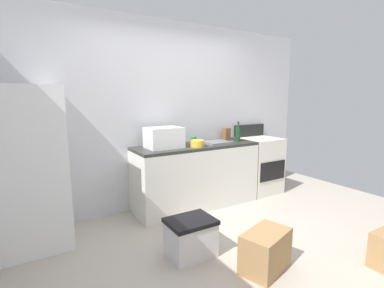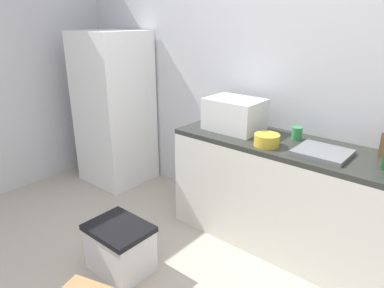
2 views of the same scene
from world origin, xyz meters
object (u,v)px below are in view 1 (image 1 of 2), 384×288
Objects in this scene: stove_oven at (259,164)px; knife_block at (226,134)px; coffee_mug at (193,140)px; cardboard_box_medium at (265,251)px; microwave at (164,138)px; wine_bottle at (238,134)px; refrigerator at (30,168)px; storage_bin at (191,237)px; mixing_bowl at (197,144)px.

stove_oven is 0.78m from knife_block.
cardboard_box_medium is (-0.30, -1.75, -0.77)m from coffee_mug.
stove_oven is 1.81m from microwave.
wine_bottle is at bearing -14.46° from coffee_mug.
stove_oven is at bearing 6.77° from wine_bottle.
stove_oven is at bearing -5.56° from coffee_mug.
refrigerator is at bearing -175.26° from coffee_mug.
refrigerator is at bearing 141.63° from storage_bin.
refrigerator is 3.50× the size of cardboard_box_medium.
stove_oven is 6.11× the size of knife_block.
microwave is 0.54m from coffee_mug.
mixing_bowl is (-0.75, -0.33, -0.04)m from knife_block.
microwave is 0.96× the size of cardboard_box_medium.
mixing_bowl is (-0.80, -0.10, -0.06)m from wine_bottle.
refrigerator reaches higher than knife_block.
wine_bottle is at bearing 7.42° from mixing_bowl.
mixing_bowl is at bearing -172.83° from stove_oven.
cardboard_box_medium is at bearing -49.78° from storage_bin.
refrigerator reaches higher than stove_oven.
wine_bottle reaches higher than coffee_mug.
microwave is at bearing 156.96° from mixing_bowl.
microwave is at bearing 176.67° from wine_bottle.
mixing_bowl is 0.40× the size of cardboard_box_medium.
stove_oven is 3.67× the size of wine_bottle.
microwave reaches higher than cardboard_box_medium.
cardboard_box_medium is 1.04× the size of storage_bin.
microwave is at bearing 2.39° from refrigerator.
microwave is 1.87m from cardboard_box_medium.
cardboard_box_medium is at bearing -132.54° from stove_oven.
coffee_mug is (2.07, 0.17, 0.11)m from refrigerator.
cardboard_box_medium is (-0.94, -1.80, -0.81)m from knife_block.
coffee_mug reaches higher than mixing_bowl.
microwave is 4.60× the size of coffee_mug.
knife_block is 2.05m from storage_bin.
stove_oven is 2.26m from storage_bin.
mixing_bowl is 0.41× the size of storage_bin.
stove_oven is at bearing 28.93° from storage_bin.
refrigerator is 8.84× the size of mixing_bowl.
mixing_bowl is (-1.31, -0.16, 0.48)m from stove_oven.
stove_oven is 5.79× the size of mixing_bowl.
knife_block is at bearing 62.40° from cardboard_box_medium.
refrigerator is 3.65× the size of microwave.
wine_bottle is 0.71m from coffee_mug.
stove_oven is 0.75m from wine_bottle.
refrigerator is 2.46m from cardboard_box_medium.
knife_block is (0.64, 0.05, 0.04)m from coffee_mug.
mixing_bowl is at bearing -172.58° from wine_bottle.
coffee_mug is 0.56× the size of knife_block.
refrigerator reaches higher than coffee_mug.
mixing_bowl is 1.67m from cardboard_box_medium.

